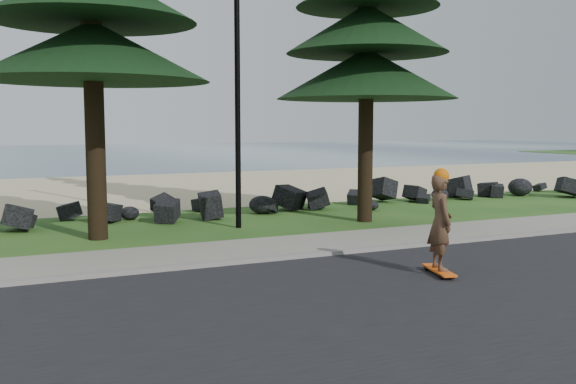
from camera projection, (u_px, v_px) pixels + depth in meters
name	position (u px, v px, depth m)	size (l,w,h in m)	color
ground	(292.00, 250.00, 13.44)	(160.00, 160.00, 0.00)	#204716
road	(422.00, 303.00, 9.38)	(160.00, 7.00, 0.02)	black
kerb	(311.00, 255.00, 12.62)	(160.00, 0.20, 0.10)	gray
sidewalk	(288.00, 246.00, 13.62)	(160.00, 2.00, 0.08)	gray
beach_sand	(143.00, 188.00, 26.54)	(160.00, 15.00, 0.01)	#C1B980
ocean	(59.00, 154.00, 59.50)	(160.00, 58.00, 0.01)	#365067
seawall_boulders	(210.00, 216.00, 18.50)	(60.00, 2.40, 1.10)	black
lamp_post	(237.00, 63.00, 15.91)	(0.25, 0.14, 8.14)	black
skateboarder	(440.00, 222.00, 11.01)	(0.54, 1.02, 1.85)	#F2560E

